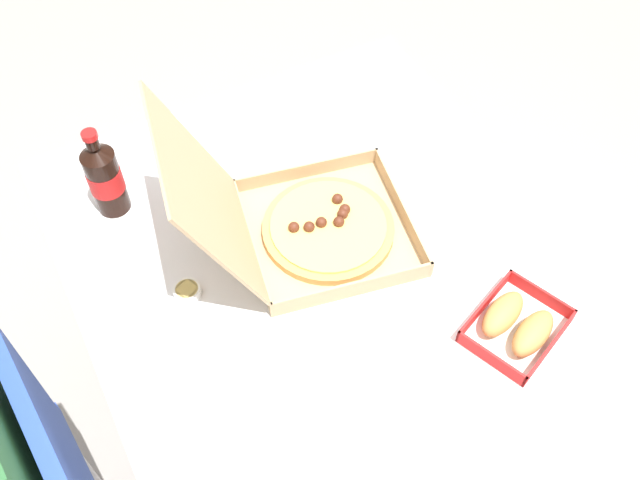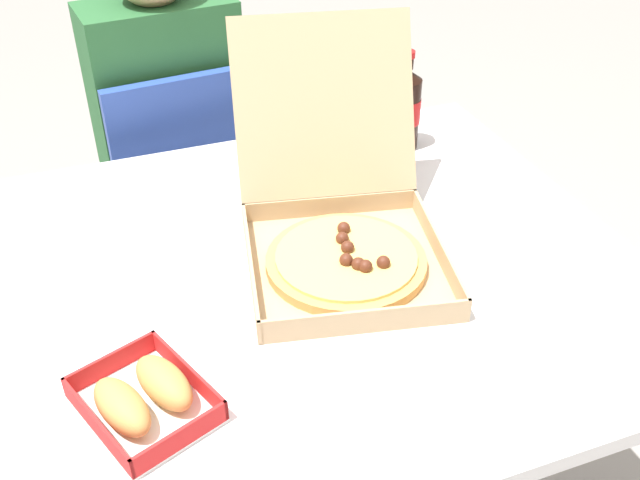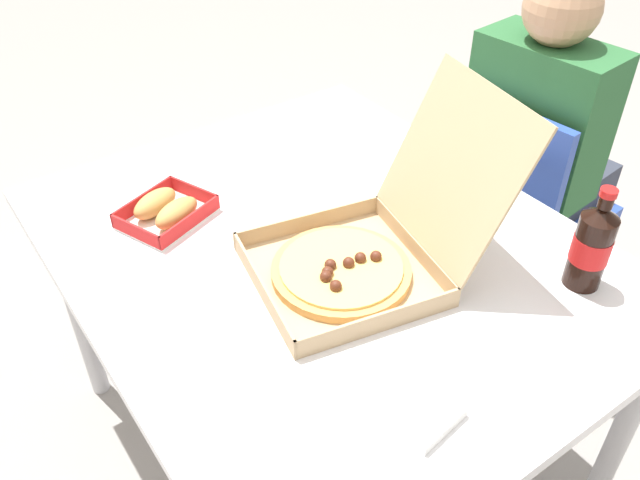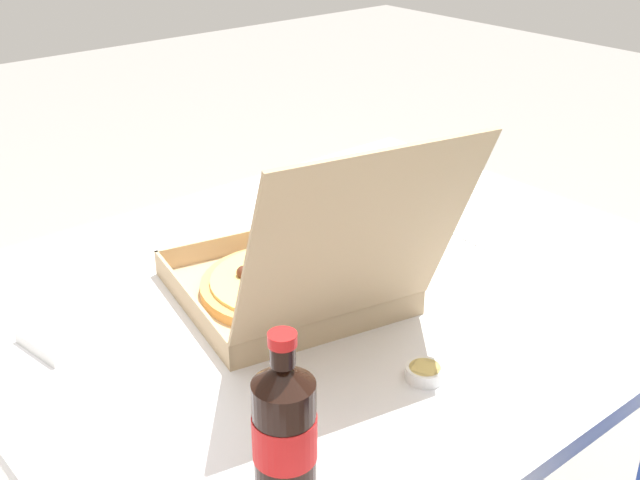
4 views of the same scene
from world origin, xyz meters
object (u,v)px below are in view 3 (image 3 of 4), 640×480
object	(u,v)px
diner_person	(543,136)
pizza_box_open	(362,251)
bread_side_box	(166,210)
paper_menu	(246,161)
dipping_sauce_cup	(456,217)
chair	(517,204)
napkin_pile	(420,411)
cola_bottle	(592,246)

from	to	relation	value
diner_person	pizza_box_open	bearing A→B (deg)	-76.92
bread_side_box	paper_menu	bearing A→B (deg)	112.79
pizza_box_open	dipping_sauce_cup	world-z (taller)	pizza_box_open
chair	napkin_pile	world-z (taller)	chair
diner_person	napkin_pile	xyz separation A→B (m)	(0.52, -0.93, 0.03)
chair	diner_person	xyz separation A→B (m)	(-0.01, 0.06, 0.21)
pizza_box_open	paper_menu	bearing A→B (deg)	177.57
chair	pizza_box_open	bearing A→B (deg)	-76.38
pizza_box_open	dipping_sauce_cup	distance (m)	0.28
pizza_box_open	dipping_sauce_cup	xyz separation A→B (m)	(-0.01, 0.28, -0.04)
cola_bottle	dipping_sauce_cup	xyz separation A→B (m)	(-0.29, -0.06, -0.08)
dipping_sauce_cup	bread_side_box	bearing A→B (deg)	-125.89
bread_side_box	paper_menu	xyz separation A→B (m)	(-0.11, 0.27, -0.02)
diner_person	dipping_sauce_cup	bearing A→B (deg)	-71.49
pizza_box_open	napkin_pile	distance (m)	0.37
diner_person	dipping_sauce_cup	distance (m)	0.54
bread_side_box	paper_menu	world-z (taller)	bread_side_box
paper_menu	pizza_box_open	bearing A→B (deg)	-0.04
bread_side_box	napkin_pile	world-z (taller)	bread_side_box
bread_side_box	chair	bearing A→B (deg)	77.51
diner_person	dipping_sauce_cup	xyz separation A→B (m)	(0.17, -0.51, 0.04)
chair	dipping_sauce_cup	xyz separation A→B (m)	(0.16, -0.45, 0.24)
pizza_box_open	napkin_pile	bearing A→B (deg)	-23.11
pizza_box_open	diner_person	bearing A→B (deg)	103.08
diner_person	napkin_pile	size ratio (longest dim) A/B	10.46
dipping_sauce_cup	diner_person	bearing A→B (deg)	108.51
napkin_pile	chair	bearing A→B (deg)	120.42
pizza_box_open	bread_side_box	world-z (taller)	pizza_box_open
napkin_pile	diner_person	bearing A→B (deg)	119.14
cola_bottle	pizza_box_open	bearing A→B (deg)	-129.86
diner_person	paper_menu	xyz separation A→B (m)	(-0.32, -0.77, 0.03)
pizza_box_open	chair	bearing A→B (deg)	103.62
chair	pizza_box_open	world-z (taller)	pizza_box_open
paper_menu	dipping_sauce_cup	size ratio (longest dim) A/B	3.75
chair	diner_person	world-z (taller)	diner_person
diner_person	cola_bottle	world-z (taller)	diner_person
diner_person	dipping_sauce_cup	size ratio (longest dim) A/B	20.54
chair	bread_side_box	size ratio (longest dim) A/B	3.59
chair	paper_menu	bearing A→B (deg)	-114.92
bread_side_box	paper_menu	distance (m)	0.29
cola_bottle	chair	bearing A→B (deg)	139.25
pizza_box_open	cola_bottle	world-z (taller)	pizza_box_open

